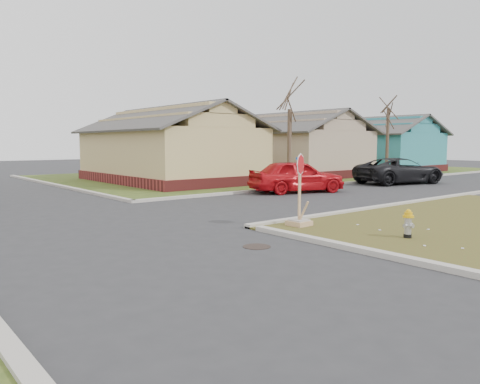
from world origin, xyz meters
TOP-DOWN VIEW (x-y plane):
  - ground at (0.00, 0.00)m, footprint 120.00×120.00m
  - verge_far_right at (22.00, 18.00)m, footprint 37.00×19.00m
  - curbs at (0.00, 5.00)m, footprint 80.00×40.00m
  - manhole at (2.20, -0.50)m, footprint 0.64×0.64m
  - side_house_yellow at (10.00, 16.50)m, footprint 7.60×11.60m
  - side_house_tan at (20.00, 16.50)m, footprint 7.60×11.60m
  - side_house_teal at (30.00, 16.50)m, footprint 7.60×11.60m
  - tree_mid_right at (14.00, 10.20)m, footprint 0.22×0.22m
  - tree_far_right at (24.00, 10.50)m, footprint 0.22×0.22m
  - fire_hydrant at (5.63, -2.25)m, footprint 0.27×0.27m
  - stop_sign at (4.79, 0.63)m, footprint 0.58×0.57m
  - red_sedan at (11.55, 7.24)m, footprint 4.98×3.21m
  - dark_pickup at (19.80, 6.86)m, footprint 5.89×3.73m

SIDE VIEW (x-z plane):
  - ground at x=0.00m, z-range 0.00..0.00m
  - curbs at x=0.00m, z-range -0.06..0.06m
  - manhole at x=2.20m, z-range 0.00..0.01m
  - verge_far_right at x=22.00m, z-range 0.00..0.05m
  - fire_hydrant at x=5.63m, z-range 0.08..0.80m
  - stop_sign at x=4.79m, z-range -0.53..1.51m
  - dark_pickup at x=19.80m, z-range 0.00..1.51m
  - red_sedan at x=11.55m, z-range 0.00..1.58m
  - tree_mid_right at x=14.00m, z-range 0.05..4.25m
  - side_house_yellow at x=10.00m, z-range -0.16..4.54m
  - side_house_tan at x=20.00m, z-range -0.16..4.54m
  - side_house_teal at x=30.00m, z-range -0.16..4.54m
  - tree_far_right at x=24.00m, z-range 0.05..4.81m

